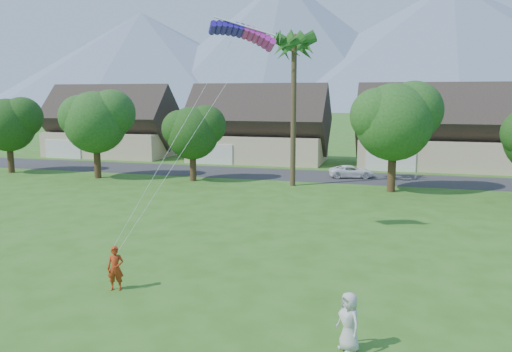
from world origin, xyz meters
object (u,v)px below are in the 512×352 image
(kite_flyer, at_px, (115,268))
(watcher, at_px, (349,322))
(parafoil_kite, at_px, (243,32))
(parked_car, at_px, (351,172))

(kite_flyer, bearing_deg, watcher, -30.72)
(kite_flyer, distance_m, parafoil_kite, 12.88)
(watcher, xyz_separation_m, parked_car, (-2.71, 31.96, -0.34))
(parafoil_kite, bearing_deg, watcher, -80.32)
(watcher, xyz_separation_m, parafoil_kite, (-6.39, 10.22, 9.72))
(kite_flyer, xyz_separation_m, watcher, (9.17, -2.27, 0.02))
(parked_car, bearing_deg, kite_flyer, 153.48)
(parked_car, distance_m, parafoil_kite, 24.23)
(kite_flyer, distance_m, watcher, 9.45)
(kite_flyer, relative_size, parafoil_kite, 0.50)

